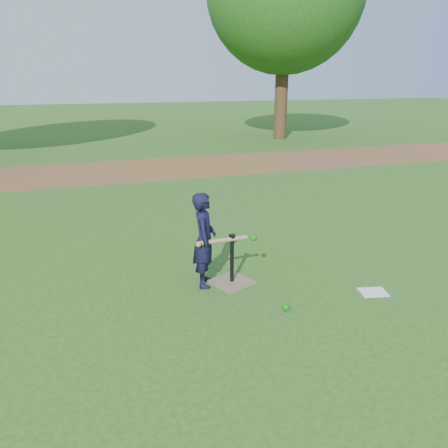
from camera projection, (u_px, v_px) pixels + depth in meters
name	position (u px, v px, depth m)	size (l,w,h in m)	color
ground	(208.00, 301.00, 4.82)	(80.00, 80.00, 0.00)	#285116
dirt_strip	(129.00, 170.00, 11.57)	(24.00, 3.00, 0.01)	brown
child	(204.00, 240.00, 5.04)	(0.41, 0.27, 1.13)	black
wiffle_ball_ground	(286.00, 307.00, 4.61)	(0.08, 0.08, 0.08)	#0B7E0E
clipboard	(373.00, 292.00, 5.01)	(0.30, 0.23, 0.01)	silver
batting_tee	(232.00, 274.00, 5.21)	(0.56, 0.56, 0.61)	#7C644E
swing_action	(227.00, 240.00, 5.02)	(0.74, 0.12, 0.08)	#A67F60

